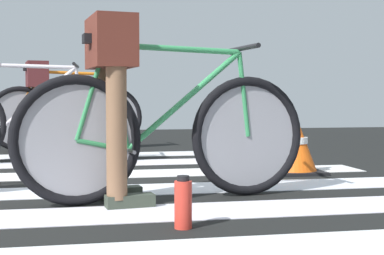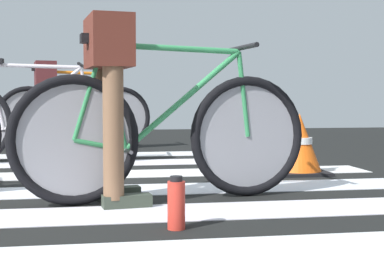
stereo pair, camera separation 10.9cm
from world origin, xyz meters
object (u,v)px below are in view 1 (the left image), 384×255
bicycle_3_of_4 (24,121)px  cyclist_4_of_4 (38,93)px  water_bottle (183,203)px  traffic_cone (295,145)px  bicycle_4_of_4 (67,116)px  bicycle_1_of_4 (166,133)px  cyclist_1_of_4 (112,83)px

bicycle_3_of_4 → cyclist_4_of_4: size_ratio=1.76×
bicycle_3_of_4 → water_bottle: size_ratio=7.25×
traffic_cone → cyclist_4_of_4: bearing=132.0°
bicycle_3_of_4 → bicycle_4_of_4: same height
bicycle_1_of_4 → traffic_cone: bicycle_1_of_4 is taller
cyclist_1_of_4 → water_bottle: (0.28, -0.66, -0.55)m
water_bottle → bicycle_1_of_4: bearing=87.6°
cyclist_1_of_4 → cyclist_4_of_4: cyclist_1_of_4 is taller
water_bottle → bicycle_4_of_4: bearing=98.4°
bicycle_1_of_4 → cyclist_1_of_4: bearing=180.0°
bicycle_4_of_4 → cyclist_4_of_4: size_ratio=1.75×
bicycle_3_of_4 → cyclist_4_of_4: (0.03, 1.28, 0.25)m
water_bottle → cyclist_1_of_4: bearing=112.7°
bicycle_1_of_4 → traffic_cone: (1.16, 0.97, -0.16)m
cyclist_1_of_4 → bicycle_4_of_4: cyclist_1_of_4 is taller
bicycle_4_of_4 → cyclist_4_of_4: cyclist_4_of_4 is taller
cyclist_1_of_4 → water_bottle: bearing=-75.5°
bicycle_4_of_4 → water_bottle: bicycle_4_of_4 is taller
cyclist_1_of_4 → bicycle_3_of_4: cyclist_1_of_4 is taller
traffic_cone → bicycle_4_of_4: bearing=127.0°
cyclist_1_of_4 → bicycle_4_of_4: (-0.32, 3.39, -0.28)m
bicycle_3_of_4 → water_bottle: bearing=-67.7°
bicycle_4_of_4 → water_bottle: 4.10m
cyclist_4_of_4 → traffic_cone: bearing=-56.8°
bicycle_4_of_4 → traffic_cone: size_ratio=3.68×
bicycle_3_of_4 → water_bottle: bicycle_3_of_4 is taller
cyclist_4_of_4 → water_bottle: (0.90, -4.00, -0.52)m
cyclist_1_of_4 → traffic_cone: 1.84m
bicycle_1_of_4 → cyclist_4_of_4: bearing=97.6°
bicycle_3_of_4 → bicycle_4_of_4: size_ratio=1.01×
water_bottle → traffic_cone: traffic_cone is taller
bicycle_3_of_4 → traffic_cone: bearing=-22.9°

